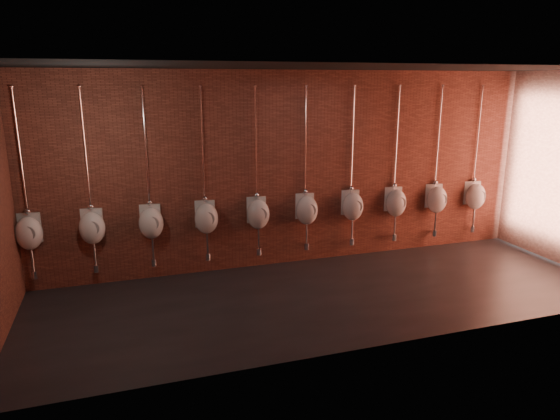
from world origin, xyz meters
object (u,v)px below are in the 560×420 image
at_px(urinal_2, 151,222).
at_px(urinal_5, 307,209).
at_px(urinal_1, 92,227).
at_px(urinal_0, 29,232).
at_px(urinal_7, 396,202).
at_px(urinal_4, 258,213).
at_px(urinal_6, 353,206).
at_px(urinal_9, 475,196).
at_px(urinal_3, 206,218).
at_px(urinal_8, 437,199).

relative_size(urinal_2, urinal_5, 1.00).
xyz_separation_m(urinal_1, urinal_2, (0.84, 0.00, 0.00)).
relative_size(urinal_0, urinal_7, 1.00).
xyz_separation_m(urinal_0, urinal_1, (0.84, 0.00, 0.00)).
xyz_separation_m(urinal_2, urinal_5, (2.53, 0.00, 0.00)).
distance_m(urinal_5, urinal_7, 1.69).
distance_m(urinal_1, urinal_4, 2.53).
height_order(urinal_4, urinal_5, same).
distance_m(urinal_0, urinal_4, 3.38).
bearing_deg(urinal_0, urinal_6, 0.00).
xyz_separation_m(urinal_4, urinal_9, (4.22, 0.00, 0.00)).
relative_size(urinal_4, urinal_9, 1.00).
xyz_separation_m(urinal_4, urinal_6, (1.69, 0.00, 0.00)).
distance_m(urinal_2, urinal_5, 2.53).
xyz_separation_m(urinal_5, urinal_6, (0.84, 0.00, 0.00)).
bearing_deg(urinal_9, urinal_6, 180.00).
height_order(urinal_3, urinal_4, same).
relative_size(urinal_0, urinal_3, 1.00).
bearing_deg(urinal_4, urinal_9, 0.00).
relative_size(urinal_3, urinal_5, 1.00).
height_order(urinal_5, urinal_6, same).
distance_m(urinal_3, urinal_8, 4.22).
height_order(urinal_7, urinal_9, same).
relative_size(urinal_0, urinal_6, 1.00).
height_order(urinal_1, urinal_7, same).
relative_size(urinal_3, urinal_4, 1.00).
bearing_deg(urinal_1, urinal_9, 0.00).
height_order(urinal_4, urinal_6, same).
bearing_deg(urinal_6, urinal_9, 0.00).
bearing_deg(urinal_5, urinal_6, 0.00).
height_order(urinal_2, urinal_6, same).
xyz_separation_m(urinal_3, urinal_9, (5.06, 0.00, 0.00)).
bearing_deg(urinal_0, urinal_8, 0.00).
bearing_deg(urinal_3, urinal_7, 0.00).
height_order(urinal_6, urinal_9, same).
bearing_deg(urinal_6, urinal_3, 180.00).
bearing_deg(urinal_2, urinal_6, 0.00).
height_order(urinal_0, urinal_3, same).
height_order(urinal_4, urinal_7, same).
distance_m(urinal_3, urinal_6, 2.53).
bearing_deg(urinal_9, urinal_1, 180.00).
xyz_separation_m(urinal_6, urinal_9, (2.53, 0.00, 0.00)).
bearing_deg(urinal_1, urinal_7, 0.00).
distance_m(urinal_3, urinal_9, 5.06).
bearing_deg(urinal_7, urinal_4, 180.00).
relative_size(urinal_3, urinal_7, 1.00).
bearing_deg(urinal_0, urinal_3, 0.00).
relative_size(urinal_2, urinal_4, 1.00).
bearing_deg(urinal_4, urinal_2, 180.00).
xyz_separation_m(urinal_4, urinal_7, (2.53, 0.00, 0.00)).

